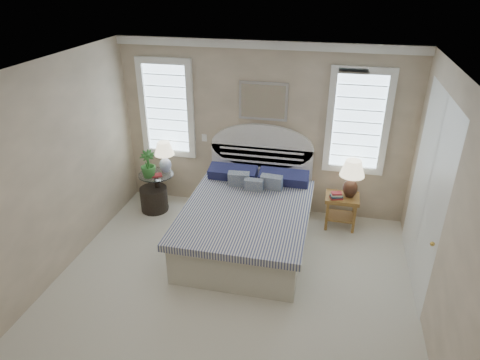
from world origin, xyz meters
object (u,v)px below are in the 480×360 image
Objects in this scene: nightstand_right at (342,204)px; floor_pot at (154,199)px; bed at (249,218)px; side_table_left at (157,187)px; lamp_right at (352,174)px; lamp_left at (164,154)px.

nightstand_right is 1.20× the size of floor_pot.
bed is 3.61× the size of side_table_left.
side_table_left is 3.09m from lamp_right.
bed is 4.29× the size of nightstand_right.
side_table_left is at bearing -131.25° from lamp_left.
floor_pot is (-1.70, 0.53, -0.18)m from bed.
bed reaches higher than floor_pot.
lamp_left is at bearing 154.65° from bed.
lamp_right is at bearing 27.27° from bed.
bed is 1.79m from lamp_left.
lamp_left reaches higher than floor_pot.
floor_pot is at bearing -176.86° from nightstand_right.
nightstand_right is at bearing 28.03° from bed.
lamp_right is at bearing 2.41° from side_table_left.
lamp_left is (0.16, 0.20, 0.74)m from floor_pot.
bed reaches higher than lamp_right.
lamp_right is at bearing 3.56° from floor_pot.
lamp_right is at bearing -0.11° from lamp_left.
bed is at bearing -151.97° from nightstand_right.
bed is at bearing -17.30° from floor_pot.
lamp_left is at bearing 50.61° from floor_pot.
side_table_left is 0.20m from floor_pot.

